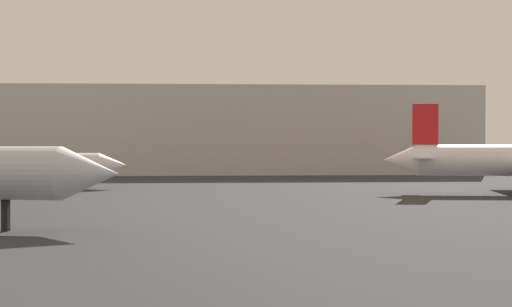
{
  "coord_description": "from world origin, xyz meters",
  "views": [
    {
      "loc": [
        -3.79,
        -11.95,
        6.33
      ],
      "look_at": [
        0.19,
        48.43,
        4.94
      ],
      "focal_mm": 53.97,
      "sensor_mm": 36.0,
      "label": 1
    }
  ],
  "objects": [
    {
      "name": "terminal_building",
      "position": [
        -0.87,
        120.73,
        7.25
      ],
      "size": [
        84.7,
        21.92,
        14.51
      ],
      "primitive_type": "cube",
      "color": "#B7B7B2",
      "rests_on": "ground_plane"
    }
  ]
}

